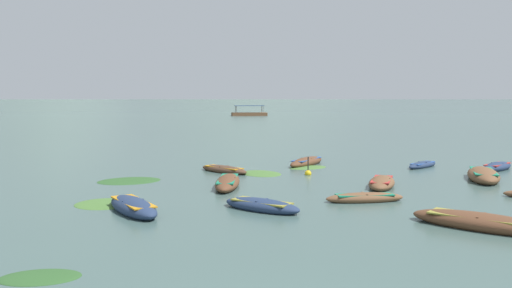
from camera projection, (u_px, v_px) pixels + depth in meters
The scene contains 21 objects.
ground_plane at pixel (303, 99), 1496.70m from camera, with size 6000.00×6000.00×0.00m, color #425B56.
mountain_1 at pixel (48, 50), 2181.30m from camera, with size 996.51×996.51×393.63m, color slate.
mountain_2 at pixel (241, 58), 1835.71m from camera, with size 1063.86×1063.86×276.71m, color slate.
rowboat_1 at pixel (307, 162), 33.21m from camera, with size 2.71×4.24×0.61m.
rowboat_2 at pixel (481, 222), 17.16m from camera, with size 4.54×3.62×0.64m.
rowboat_3 at pixel (483, 175), 27.23m from camera, with size 2.41×4.71×0.77m.
rowboat_4 at pixel (228, 182), 25.17m from camera, with size 1.34×4.41×0.64m.
rowboat_5 at pixel (382, 183), 25.15m from camera, with size 1.97×3.70×0.59m.
rowboat_7 at pixel (133, 207), 19.59m from camera, with size 3.28×3.83×0.66m.
rowboat_8 at pixel (365, 198), 21.60m from camera, with size 3.42×1.67×0.47m.
rowboat_9 at pixel (224, 170), 30.02m from camera, with size 3.40×3.01×0.47m.
rowboat_10 at pixel (497, 167), 31.01m from camera, with size 2.87×3.16×0.57m.
rowboat_11 at pixel (262, 206), 19.96m from camera, with size 3.43×2.65×0.55m.
rowboat_13 at pixel (423, 165), 32.14m from camera, with size 2.56×2.93×0.44m.
ferry_0 at pixel (249, 114), 120.79m from camera, with size 8.47×4.58×2.54m.
mooring_buoy at pixel (308, 173), 28.97m from camera, with size 0.37×0.37×1.13m.
weed_patch_0 at pixel (261, 174), 29.47m from camera, with size 2.12×2.76×0.14m, color #477033.
weed_patch_1 at pixel (105, 204), 21.11m from camera, with size 2.35×2.40×0.14m, color #477033.
weed_patch_2 at pixel (40, 278), 12.50m from camera, with size 1.93×1.23×0.14m, color #2D5628.
weed_patch_4 at pixel (129, 181), 26.89m from camera, with size 3.19×2.47×0.14m, color #2D5628.
weed_patch_5 at pixel (308, 168), 31.95m from camera, with size 2.52×1.60×0.14m, color #477033.
Camera 1 is at (-0.25, -8.22, 4.28)m, focal length 36.97 mm.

